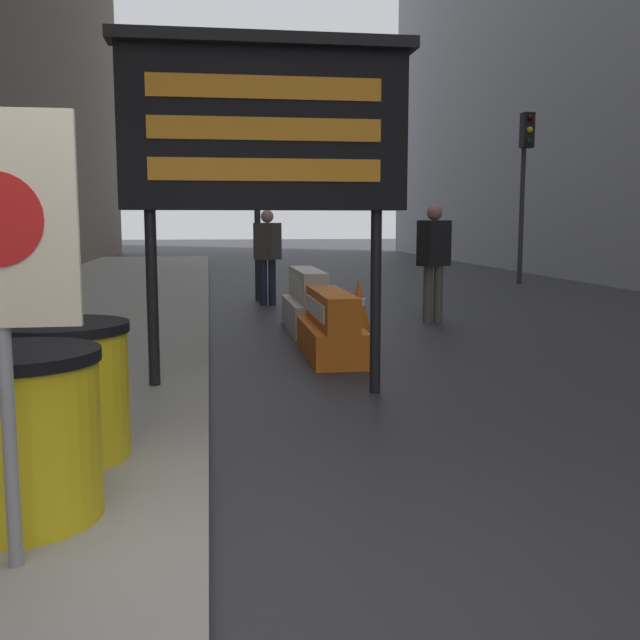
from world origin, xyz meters
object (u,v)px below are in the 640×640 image
object	(u,v)px
message_board	(265,129)
pedestrian_passerby	(267,249)
traffic_light_near_curb	(257,136)
barrel_drum_foreground	(17,435)
barrel_drum_middle	(63,390)
pedestrian_worker	(434,253)
jersey_barrier_white	(308,304)
jersey_barrier_orange_near	(331,329)
traffic_light_far_side	(525,161)
traffic_cone_near	(358,307)

from	to	relation	value
message_board	pedestrian_passerby	xyz separation A→B (m)	(0.58, 7.37, -1.33)
traffic_light_near_curb	message_board	bearing A→B (deg)	-93.19
barrel_drum_foreground	pedestrian_passerby	distance (m)	10.53
barrel_drum_middle	message_board	size ratio (longest dim) A/B	0.27
barrel_drum_middle	pedestrian_worker	bearing A→B (deg)	56.50
barrel_drum_middle	jersey_barrier_white	distance (m)	6.37
traffic_light_near_curb	barrel_drum_foreground	bearing A→B (deg)	-99.79
traffic_light_near_curb	pedestrian_worker	xyz separation A→B (m)	(2.51, -3.41, -2.11)
message_board	jersey_barrier_white	size ratio (longest dim) A/B	1.71
barrel_drum_foreground	pedestrian_worker	bearing A→B (deg)	59.78
message_board	pedestrian_worker	world-z (taller)	message_board
barrel_drum_middle	traffic_light_near_curb	xyz separation A→B (m)	(1.86, 10.01, 2.64)
jersey_barrier_orange_near	pedestrian_worker	xyz separation A→B (m)	(2.07, 2.77, 0.74)
barrel_drum_foreground	barrel_drum_middle	distance (m)	0.97
jersey_barrier_orange_near	pedestrian_passerby	world-z (taller)	pedestrian_passerby
jersey_barrier_orange_near	message_board	bearing A→B (deg)	-115.89
jersey_barrier_orange_near	jersey_barrier_white	bearing A→B (deg)	90.00
barrel_drum_foreground	traffic_light_far_side	bearing A→B (deg)	58.34
traffic_cone_near	pedestrian_worker	world-z (taller)	pedestrian_worker
message_board	pedestrian_passerby	world-z (taller)	message_board
jersey_barrier_orange_near	traffic_cone_near	xyz separation A→B (m)	(0.68, 1.77, 0.04)
jersey_barrier_orange_near	barrel_drum_foreground	bearing A→B (deg)	-116.01
barrel_drum_middle	traffic_light_far_side	distance (m)	15.87
pedestrian_passerby	traffic_cone_near	bearing A→B (deg)	153.17
message_board	pedestrian_passerby	size ratio (longest dim) A/B	1.77
barrel_drum_middle	jersey_barrier_white	size ratio (longest dim) A/B	0.45
barrel_drum_foreground	jersey_barrier_white	xyz separation A→B (m)	(2.33, 6.90, -0.17)
traffic_light_far_side	jersey_barrier_orange_near	bearing A→B (deg)	-124.34
barrel_drum_middle	jersey_barrier_orange_near	size ratio (longest dim) A/B	0.48
barrel_drum_middle	message_board	bearing A→B (deg)	54.70
pedestrian_worker	pedestrian_passerby	distance (m)	3.65
pedestrian_passerby	barrel_drum_foreground	bearing A→B (deg)	127.44
traffic_cone_near	traffic_light_near_curb	bearing A→B (deg)	104.20
barrel_drum_middle	traffic_light_near_curb	world-z (taller)	traffic_light_near_curb
barrel_drum_foreground	traffic_light_near_curb	size ratio (longest dim) A/B	0.19
jersey_barrier_orange_near	pedestrian_worker	distance (m)	3.54
barrel_drum_foreground	pedestrian_worker	distance (m)	8.76
traffic_cone_near	traffic_light_far_side	size ratio (longest dim) A/B	0.19
traffic_light_near_curb	pedestrian_worker	bearing A→B (deg)	-53.67
traffic_light_near_curb	traffic_light_far_side	world-z (taller)	traffic_light_near_curb
jersey_barrier_orange_near	pedestrian_passerby	xyz separation A→B (m)	(-0.31, 5.54, 0.71)
barrel_drum_middle	jersey_barrier_orange_near	xyz separation A→B (m)	(2.30, 3.82, -0.22)
traffic_light_near_curb	pedestrian_passerby	bearing A→B (deg)	-78.30
pedestrian_worker	pedestrian_passerby	size ratio (longest dim) A/B	1.03
barrel_drum_middle	jersey_barrier_white	bearing A→B (deg)	68.85
barrel_drum_middle	traffic_light_far_side	xyz separation A→B (m)	(8.63, 13.09, 2.46)
jersey_barrier_orange_near	traffic_cone_near	size ratio (longest dim) A/B	2.22
pedestrian_worker	barrel_drum_foreground	bearing A→B (deg)	-150.34
traffic_cone_near	pedestrian_worker	distance (m)	1.85
traffic_light_far_side	barrel_drum_middle	bearing A→B (deg)	-123.40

